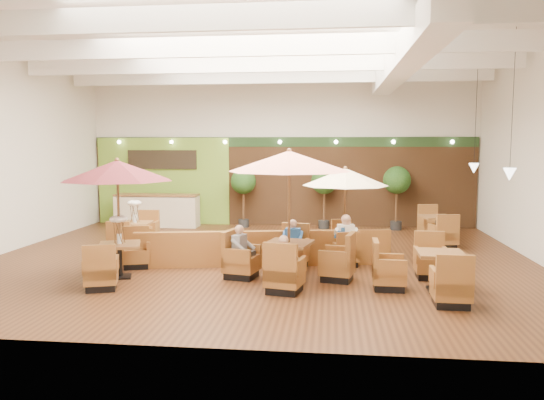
# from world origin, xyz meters

# --- Properties ---
(room) EXTENTS (14.04, 14.00, 5.52)m
(room) POSITION_xyz_m (0.25, 1.22, 3.63)
(room) COLOR #381E0F
(room) RESTS_ON ground
(service_counter) EXTENTS (3.00, 0.75, 1.18)m
(service_counter) POSITION_xyz_m (-4.40, 5.10, 0.58)
(service_counter) COLOR beige
(service_counter) RESTS_ON ground
(booth_divider) EXTENTS (6.18, 1.35, 0.87)m
(booth_divider) POSITION_xyz_m (0.24, -0.69, 0.43)
(booth_divider) COLOR brown
(booth_divider) RESTS_ON ground
(table_0) EXTENTS (2.47, 2.77, 2.67)m
(table_0) POSITION_xyz_m (-2.81, -2.18, 2.02)
(table_0) COLOR brown
(table_0) RESTS_ON ground
(table_1) EXTENTS (2.94, 2.94, 2.88)m
(table_1) POSITION_xyz_m (0.94, -1.90, 1.94)
(table_1) COLOR brown
(table_1) RESTS_ON ground
(table_2) EXTENTS (2.34, 2.46, 2.41)m
(table_2) POSITION_xyz_m (2.15, 0.41, 1.74)
(table_2) COLOR brown
(table_2) RESTS_ON ground
(table_3) EXTENTS (0.92, 2.60, 1.54)m
(table_3) POSITION_xyz_m (-3.68, 1.03, 0.49)
(table_3) COLOR brown
(table_3) RESTS_ON ground
(table_4) EXTENTS (1.82, 2.71, 1.02)m
(table_4) POSITION_xyz_m (3.76, -2.49, 0.38)
(table_4) COLOR brown
(table_4) RESTS_ON ground
(table_5) EXTENTS (1.06, 2.79, 1.01)m
(table_5) POSITION_xyz_m (5.06, 3.12, 0.38)
(table_5) COLOR brown
(table_5) RESTS_ON ground
(topiary_0) EXTENTS (0.90, 0.90, 2.10)m
(topiary_0) POSITION_xyz_m (-1.27, 5.30, 1.56)
(topiary_0) COLOR black
(topiary_0) RESTS_ON ground
(topiary_1) EXTENTS (0.92, 0.92, 2.14)m
(topiary_1) POSITION_xyz_m (1.61, 5.30, 1.60)
(topiary_1) COLOR black
(topiary_1) RESTS_ON ground
(topiary_2) EXTENTS (0.95, 0.95, 2.21)m
(topiary_2) POSITION_xyz_m (4.10, 5.30, 1.65)
(topiary_2) COLOR black
(topiary_2) RESTS_ON ground
(diner_0) EXTENTS (0.39, 0.37, 0.71)m
(diner_0) POSITION_xyz_m (0.94, -2.96, 0.73)
(diner_0) COLOR white
(diner_0) RESTS_ON ground
(diner_1) EXTENTS (0.37, 0.31, 0.72)m
(diner_1) POSITION_xyz_m (0.94, -0.85, 0.73)
(diner_1) COLOR #275BA9
(diner_1) RESTS_ON ground
(diner_2) EXTENTS (0.37, 0.40, 0.73)m
(diner_2) POSITION_xyz_m (-0.11, -1.90, 0.73)
(diner_2) COLOR gray
(diner_2) RESTS_ON ground
(diner_3) EXTENTS (0.41, 0.39, 0.74)m
(diner_3) POSITION_xyz_m (2.21, -0.46, 0.74)
(diner_3) COLOR #275BA9
(diner_3) RESTS_ON ground
(diner_4) EXTENTS (0.43, 0.36, 0.82)m
(diner_4) POSITION_xyz_m (2.21, -0.46, 0.77)
(diner_4) COLOR white
(diner_4) RESTS_ON ground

